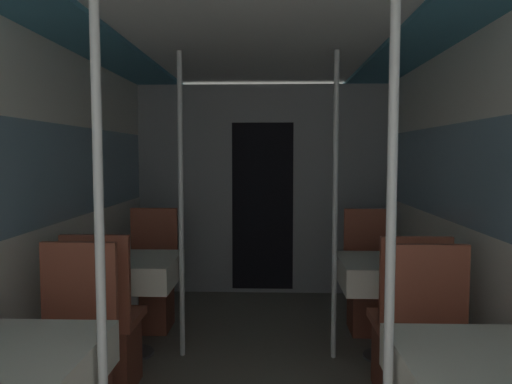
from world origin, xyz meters
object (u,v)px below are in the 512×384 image
Objects in this scene: dining_table_left_0 at (9,376)px; support_pole_left_0 at (100,252)px; dining_table_right_0 at (487,384)px; support_pole_right_0 at (390,254)px; support_pole_left_1 at (181,206)px; chair_left_far_1 at (151,292)px; chair_right_far_1 at (370,294)px; dining_table_left_1 at (131,274)px; dining_table_right_1 at (386,276)px; support_pole_right_1 at (335,207)px; chair_right_near_1 at (406,346)px; chair_left_near_1 at (106,342)px; chair_left_far_0 at (70,383)px.

support_pole_left_0 is at bearing 0.00° from dining_table_left_0.
dining_table_right_0 is 0.62m from support_pole_right_0.
support_pole_left_0 is 1.00× the size of support_pole_left_1.
chair_left_far_1 and chair_right_far_1 have the same top height.
dining_table_right_1 is (1.84, 0.00, 0.00)m from dining_table_left_1.
dining_table_left_0 is 0.33× the size of support_pole_right_1.
chair_right_far_1 is (0.00, 1.12, 0.00)m from chair_right_near_1.
support_pole_left_1 is (0.37, 0.00, 0.50)m from dining_table_left_1.
support_pole_left_0 reaches higher than dining_table_right_1.
support_pole_left_1 is at bearing 56.52° from chair_left_near_1.
chair_left_far_0 reaches higher than dining_table_right_0.
chair_right_near_1 is (1.84, 1.12, -0.29)m from dining_table_left_0.
dining_table_right_1 is at bearing 0.00° from support_pole_right_1.
chair_right_far_1 is at bearing -137.69° from chair_left_far_0.
chair_left_far_1 is (0.00, 0.56, -0.29)m from dining_table_left_1.
support_pole_left_0 is 2.40m from chair_left_far_1.
support_pole_left_1 is 1.00× the size of support_pole_right_0.
chair_left_far_0 is 1.40× the size of dining_table_right_1.
chair_right_far_1 reaches higher than dining_table_left_1.
support_pole_right_1 is (1.10, 0.00, 0.00)m from support_pole_left_1.
support_pole_left_0 is 1.10m from support_pole_right_0.
dining_table_right_0 is at bearing 0.00° from dining_table_left_0.
dining_table_left_0 is at bearing -90.00° from chair_left_near_1.
support_pole_right_0 is at bearing 0.00° from support_pole_left_0.
support_pole_right_0 is at bearing 159.10° from chair_left_far_0.
dining_table_left_1 and dining_table_right_1 have the same top height.
dining_table_left_0 is at bearing -131.26° from support_pole_right_1.
chair_right_far_1 is at bearing 16.95° from dining_table_left_1.
dining_table_left_0 is at bearing 180.00° from support_pole_left_0.
support_pole_left_0 is 1.79m from dining_table_left_1.
support_pole_right_1 is (0.00, 1.68, 0.00)m from support_pole_right_0.
dining_table_left_1 is 0.71× the size of chair_left_far_1.
support_pole_left_1 is at bearing -108.42° from chair_left_far_0.
dining_table_right_0 is 0.71× the size of chair_right_far_1.
dining_table_right_1 is at bearing 42.31° from dining_table_left_0.
chair_left_far_1 is at bearing 90.00° from chair_left_near_1.
chair_left_far_0 and chair_left_far_1 have the same top height.
support_pole_right_0 is at bearing -108.42° from chair_right_near_1.
dining_table_right_1 is (1.84, 0.56, 0.29)m from chair_left_near_1.
chair_left_near_1 is (0.00, 0.55, 0.00)m from chair_left_far_0.
dining_table_right_1 is at bearing 0.00° from support_pole_left_1.
support_pole_right_1 is at bearing 0.00° from dining_table_left_1.
dining_table_right_0 is at bearing -77.51° from support_pole_right_1.
support_pole_left_0 is at bearing 56.69° from chair_right_far_1.
chair_left_far_0 is at bearing -90.00° from chair_left_near_1.
dining_table_right_0 is 1.00× the size of dining_table_right_1.
chair_left_far_0 reaches higher than dining_table_right_1.
support_pole_left_0 reaches higher than dining_table_right_0.
chair_left_near_1 is (0.00, -0.56, -0.29)m from dining_table_left_1.
dining_table_right_1 is 0.33× the size of support_pole_right_1.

